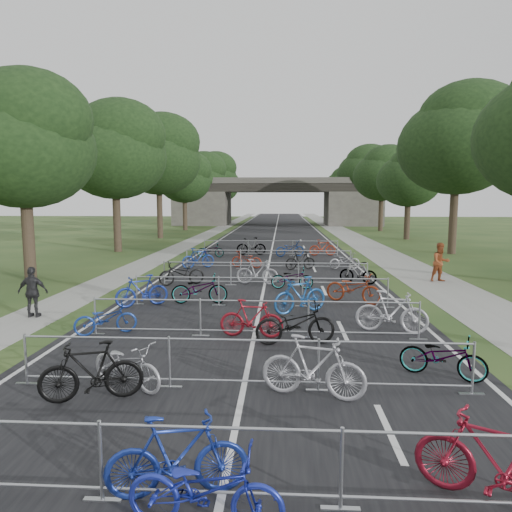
{
  "coord_description": "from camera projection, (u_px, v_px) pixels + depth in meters",
  "views": [
    {
      "loc": [
        0.77,
        -5.36,
        3.89
      ],
      "look_at": [
        -0.5,
        17.05,
        1.1
      ],
      "focal_mm": 32.0,
      "sensor_mm": 36.0,
      "label": 1
    }
  ],
  "objects": [
    {
      "name": "tree_left_2",
      "position": [
        159.0,
        156.0,
        45.03
      ],
      "size": [
        8.4,
        8.4,
        12.81
      ],
      "color": "#33261C",
      "rests_on": "ground"
    },
    {
      "name": "tree_right_1",
      "position": [
        459.0,
        142.0,
        31.79
      ],
      "size": [
        8.18,
        8.18,
        12.47
      ],
      "color": "#33261C",
      "rests_on": "ground"
    },
    {
      "name": "bike_3",
      "position": [
        498.0,
        462.0,
        5.74
      ],
      "size": [
        2.04,
        1.51,
        1.22
      ],
      "primitive_type": "imported",
      "rotation": [
        0.0,
        0.0,
        4.19
      ],
      "color": "maroon",
      "rests_on": "ground"
    },
    {
      "name": "bike_6",
      "position": [
        313.0,
        368.0,
        8.91
      ],
      "size": [
        2.16,
        1.09,
        1.25
      ],
      "primitive_type": "imported",
      "rotation": [
        0.0,
        0.0,
        1.32
      ],
      "color": "#A5A5AD",
      "rests_on": "ground"
    },
    {
      "name": "bike_2",
      "position": [
        205.0,
        490.0,
        5.36
      ],
      "size": [
        1.95,
        0.82,
        1.0
      ],
      "primitive_type": "imported",
      "rotation": [
        0.0,
        0.0,
        1.49
      ],
      "color": "#1C299F",
      "rests_on": "ground"
    },
    {
      "name": "tree_left_1",
      "position": [
        116.0,
        152.0,
        33.24
      ],
      "size": [
        7.56,
        7.56,
        11.53
      ],
      "color": "#33261C",
      "rests_on": "ground"
    },
    {
      "name": "bike_12",
      "position": [
        142.0,
        291.0,
        16.58
      ],
      "size": [
        1.94,
        1.44,
        1.16
      ],
      "primitive_type": "imported",
      "rotation": [
        0.0,
        0.0,
        5.24
      ],
      "color": "navy",
      "rests_on": "ground"
    },
    {
      "name": "lane_markings",
      "position": [
        275.0,
        232.0,
        55.38
      ],
      "size": [
        0.12,
        140.0,
        0.0
      ],
      "primitive_type": "cube",
      "color": "silver",
      "rests_on": "ground"
    },
    {
      "name": "barrier_row_2",
      "position": [
        254.0,
        318.0,
        12.9
      ],
      "size": [
        9.7,
        0.08,
        1.1
      ],
      "color": "#A4A6AC",
      "rests_on": "ground"
    },
    {
      "name": "tree_left_4",
      "position": [
        202.0,
        177.0,
        68.91
      ],
      "size": [
        7.56,
        7.56,
        11.53
      ],
      "color": "#33261C",
      "rests_on": "ground"
    },
    {
      "name": "sidewalk_right",
      "position": [
        342.0,
        232.0,
        54.93
      ],
      "size": [
        3.0,
        140.0,
        0.01
      ],
      "primitive_type": "cube",
      "color": "gray",
      "rests_on": "ground"
    },
    {
      "name": "tree_right_4",
      "position": [
        366.0,
        172.0,
        67.46
      ],
      "size": [
        8.18,
        8.18,
        12.47
      ],
      "color": "#33261C",
      "rests_on": "ground"
    },
    {
      "name": "tree_left_5",
      "position": [
        213.0,
        175.0,
        80.7
      ],
      "size": [
        8.4,
        8.4,
        12.81
      ],
      "color": "#33261C",
      "rests_on": "ground"
    },
    {
      "name": "bike_25",
      "position": [
        251.0,
        246.0,
        32.05
      ],
      "size": [
        2.07,
        0.66,
        1.23
      ],
      "primitive_type": "imported",
      "rotation": [
        0.0,
        0.0,
        4.75
      ],
      "color": "#A4A6AC",
      "rests_on": "ground"
    },
    {
      "name": "bike_17",
      "position": [
        257.0,
        272.0,
        20.86
      ],
      "size": [
        2.01,
        0.8,
        1.17
      ],
      "primitive_type": "imported",
      "rotation": [
        0.0,
        0.0,
        1.44
      ],
      "color": "#93939A",
      "rests_on": "ground"
    },
    {
      "name": "bike_10",
      "position": [
        295.0,
        324.0,
        12.25
      ],
      "size": [
        2.27,
        1.12,
        1.14
      ],
      "primitive_type": "imported",
      "rotation": [
        0.0,
        0.0,
        1.74
      ],
      "color": "black",
      "rests_on": "ground"
    },
    {
      "name": "bike_5",
      "position": [
        127.0,
        365.0,
        9.41
      ],
      "size": [
        1.97,
        1.47,
        0.99
      ],
      "primitive_type": "imported",
      "rotation": [
        0.0,
        0.0,
        1.08
      ],
      "color": "#A6A7AE",
      "rests_on": "ground"
    },
    {
      "name": "bike_13",
      "position": [
        199.0,
        289.0,
        17.06
      ],
      "size": [
        2.16,
        0.94,
        1.1
      ],
      "primitive_type": "imported",
      "rotation": [
        0.0,
        0.0,
        1.67
      ],
      "color": "#A4A6AC",
      "rests_on": "ground"
    },
    {
      "name": "tree_right_2",
      "position": [
        410.0,
        178.0,
        43.93
      ],
      "size": [
        6.16,
        6.16,
        9.39
      ],
      "color": "#33261C",
      "rests_on": "ground"
    },
    {
      "name": "bike_14",
      "position": [
        300.0,
        295.0,
        15.61
      ],
      "size": [
        2.09,
        1.6,
        1.26
      ],
      "primitive_type": "imported",
      "rotation": [
        0.0,
        0.0,
        5.26
      ],
      "color": "#194A8E",
      "rests_on": "ground"
    },
    {
      "name": "bike_18",
      "position": [
        292.0,
        278.0,
        19.84
      ],
      "size": [
        1.85,
        0.7,
        0.96
      ],
      "primitive_type": "imported",
      "rotation": [
        0.0,
        0.0,
        1.54
      ],
      "color": "#A4A6AC",
      "rests_on": "ground"
    },
    {
      "name": "barrier_row_6",
      "position": [
        271.0,
        248.0,
        31.53
      ],
      "size": [
        9.7,
        0.08,
        1.1
      ],
      "color": "#A4A6AC",
      "rests_on": "ground"
    },
    {
      "name": "bike_1",
      "position": [
        177.0,
        457.0,
        5.93
      ],
      "size": [
        1.95,
        0.91,
        1.13
      ],
      "primitive_type": "imported",
      "rotation": [
        0.0,
        0.0,
        1.78
      ],
      "color": "navy",
      "rests_on": "ground"
    },
    {
      "name": "ground",
      "position": [
        220.0,
        505.0,
        5.84
      ],
      "size": [
        200.0,
        200.0,
        0.0
      ],
      "primitive_type": "plane",
      "color": "#28441D",
      "rests_on": "ground"
    },
    {
      "name": "bike_24",
      "position": [
        210.0,
        250.0,
        30.77
      ],
      "size": [
        1.83,
        0.68,
        0.95
      ],
      "primitive_type": "imported",
      "rotation": [
        0.0,
        0.0,
        1.6
      ],
      "color": "#A4A6AC",
      "rests_on": "ground"
    },
    {
      "name": "sidewalk_left",
      "position": [
        214.0,
        231.0,
        55.8
      ],
      "size": [
        2.0,
        140.0,
        0.01
      ],
      "primitive_type": "cube",
      "color": "gray",
      "rests_on": "ground"
    },
    {
      "name": "bike_20",
      "position": [
        198.0,
        258.0,
        25.8
      ],
      "size": [
        1.95,
        1.49,
        1.17
      ],
      "primitive_type": "imported",
      "rotation": [
        0.0,
        0.0,
        2.12
      ],
      "color": "navy",
      "rests_on": "ground"
    },
    {
      "name": "pedestrian_b",
      "position": [
        441.0,
        262.0,
        21.58
      ],
      "size": [
        1.04,
        0.89,
        1.85
      ],
      "primitive_type": "imported",
      "rotation": [
        0.0,
        0.0,
        0.24
      ],
      "color": "#964520",
      "rests_on": "ground"
    },
    {
      "name": "bike_21",
      "position": [
        246.0,
        259.0,
        25.99
      ],
      "size": [
        1.97,
        1.24,
        0.98
      ],
      "primitive_type": "imported",
      "rotation": [
        0.0,
        0.0,
        4.36
      ],
      "color": "maroon",
      "rests_on": "ground"
    },
    {
      "name": "tree_right_5",
      "position": [
        353.0,
        188.0,
        79.59
      ],
      "size": [
        6.16,
        6.16,
        9.39
      ],
      "color": "#33261C",
      "rests_on": "ground"
    },
    {
      "name": "tree_right_6",
      "position": [
        344.0,
        184.0,
        91.36
      ],
      "size": [
        7.17,
        7.17,
        10.93
      ],
      "color": "#33261C",
      "rests_on": "ground"
    },
    {
      "name": "barrier_row_4",
      "position": [
        264.0,
        274.0,
        20.63
      ],
      "size": [
        9.7,
        0.08,
        1.1
      ],
      "color": "#A4A6AC",
      "rests_on": "ground"
    },
    {
      "name": "road",
      "position": [
        275.0,
        232.0,
        55.37
      ],
      "size": [
        11.0,
        140.0,
        0.01
      ],
      "primitive_type": "cube",
      "color": "black",
      "rests_on": "ground"
    },
    {
      "name": "bike_8",
      "position": [
        106.0,
        319.0,
        13.17
      ],
      "size": [
        1.85,
        1.28,
        0.92
      ],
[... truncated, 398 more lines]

